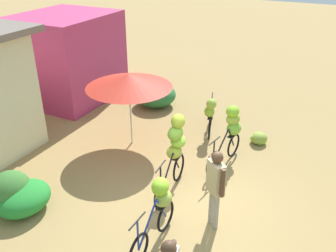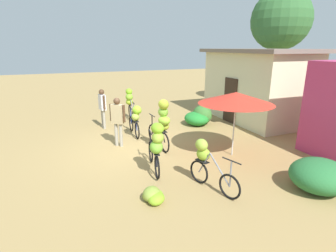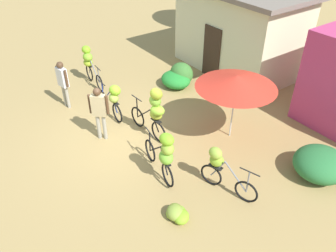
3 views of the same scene
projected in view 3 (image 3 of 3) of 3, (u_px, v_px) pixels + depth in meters
ground_plane at (123, 137)px, 10.20m from camera, size 60.00×60.00×0.00m
building_low at (239, 29)px, 13.21m from camera, size 5.23×3.22×3.24m
hedge_bush_front_left at (181, 74)px, 12.74m from camera, size 0.96×0.82×0.84m
hedge_bush_front_right at (176, 80)px, 12.63m from camera, size 1.19×1.04×0.58m
hedge_bush_mid at (320, 164)px, 8.60m from camera, size 1.34×1.38×0.78m
market_umbrella at (237, 81)px, 9.19m from camera, size 2.28×2.28×2.02m
bicycle_leftmost at (89, 62)px, 12.56m from camera, size 1.62×0.36×1.43m
bicycle_near_pile at (113, 98)px, 10.62m from camera, size 1.62×0.45×1.24m
bicycle_center_loaded at (154, 109)px, 9.57m from camera, size 1.72×0.47×1.74m
bicycle_by_shop at (164, 153)px, 8.21m from camera, size 1.69×0.48×1.47m
bicycle_rightmost at (221, 167)px, 8.06m from camera, size 1.50×0.55×1.19m
banana_pile_on_ground at (177, 213)px, 7.60m from camera, size 0.74×0.62×0.32m
person_vendor at (63, 80)px, 11.03m from camera, size 0.57×0.27×1.66m
person_bystander at (99, 109)px, 9.54m from camera, size 0.42×0.45×1.70m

